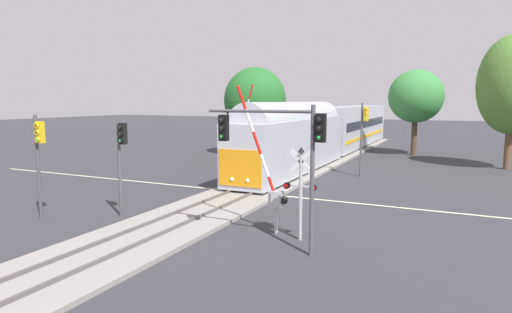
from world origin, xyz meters
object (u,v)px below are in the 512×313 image
at_px(traffic_signal_median, 121,150).
at_px(traffic_signal_near_right, 280,142).
at_px(traffic_signal_far_side, 363,128).
at_px(elm_centre_background, 416,97).
at_px(oak_behind_train, 255,101).
at_px(crossing_gate_far, 237,145).
at_px(crossing_signal_mast, 300,184).
at_px(commuter_train, 331,129).
at_px(traffic_signal_near_left, 39,150).
at_px(crossing_gate_near, 272,186).

xyz_separation_m(traffic_signal_median, traffic_signal_near_right, (8.65, -1.24, 0.86)).
distance_m(traffic_signal_far_side, traffic_signal_near_right, 17.44).
height_order(elm_centre_background, oak_behind_train, oak_behind_train).
bearing_deg(crossing_gate_far, oak_behind_train, 107.54).
relative_size(crossing_signal_mast, crossing_gate_far, 0.55).
bearing_deg(crossing_signal_mast, traffic_signal_near_right, -99.46).
relative_size(traffic_signal_median, traffic_signal_far_side, 0.89).
bearing_deg(traffic_signal_far_side, oak_behind_train, 147.05).
distance_m(commuter_train, elm_centre_background, 9.61).
xyz_separation_m(commuter_train, traffic_signal_near_right, (5.56, -26.92, 1.32)).
xyz_separation_m(commuter_train, traffic_signal_far_side, (5.04, -9.49, 0.83)).
height_order(crossing_signal_mast, crossing_gate_far, crossing_gate_far).
bearing_deg(commuter_train, traffic_signal_near_left, -102.95).
height_order(traffic_signal_far_side, elm_centre_background, elm_centre_background).
relative_size(crossing_gate_far, oak_behind_train, 0.76).
distance_m(traffic_signal_far_side, oak_behind_train, 15.16).
distance_m(crossing_gate_near, traffic_signal_far_side, 15.49).
bearing_deg(traffic_signal_median, crossing_gate_far, 95.27).
distance_m(crossing_gate_far, traffic_signal_median, 14.46).
bearing_deg(crossing_signal_mast, traffic_signal_far_side, 92.80).
height_order(commuter_train, traffic_signal_near_left, commuter_train).
relative_size(commuter_train, traffic_signal_near_right, 7.70).
relative_size(traffic_signal_near_left, traffic_signal_near_right, 0.90).
bearing_deg(crossing_gate_far, traffic_signal_near_right, -57.39).
bearing_deg(elm_centre_background, commuter_train, -142.51).
distance_m(crossing_gate_far, traffic_signal_near_right, 18.62).
bearing_deg(crossing_signal_mast, crossing_gate_far, 126.00).
distance_m(crossing_gate_near, elm_centre_background, 30.79).
bearing_deg(elm_centre_background, traffic_signal_median, -108.24).
height_order(crossing_gate_near, traffic_signal_far_side, crossing_gate_near).
height_order(crossing_gate_near, oak_behind_train, oak_behind_train).
bearing_deg(traffic_signal_near_right, oak_behind_train, 117.17).
xyz_separation_m(commuter_train, elm_centre_background, (7.19, 5.52, 3.18)).
height_order(traffic_signal_far_side, traffic_signal_near_right, traffic_signal_near_right).
bearing_deg(crossing_gate_near, traffic_signal_near_right, -59.98).
bearing_deg(traffic_signal_near_left, traffic_signal_far_side, 57.79).
xyz_separation_m(traffic_signal_near_left, elm_centre_background, (13.53, 33.07, 2.66)).
bearing_deg(traffic_signal_median, crossing_signal_mast, 1.76).
distance_m(traffic_signal_median, traffic_signal_far_side, 18.11).
bearing_deg(crossing_gate_far, traffic_signal_near_left, -96.76).
bearing_deg(commuter_train, traffic_signal_median, -96.86).
relative_size(crossing_signal_mast, elm_centre_background, 0.44).
relative_size(crossing_gate_far, traffic_signal_near_right, 1.25).
relative_size(crossing_gate_far, traffic_signal_median, 1.41).
xyz_separation_m(crossing_signal_mast, traffic_signal_far_side, (-0.78, 15.91, 1.31)).
bearing_deg(traffic_signal_near_right, traffic_signal_median, 171.83).
bearing_deg(elm_centre_background, crossing_gate_near, -95.27).
xyz_separation_m(crossing_signal_mast, traffic_signal_near_right, (-0.25, -1.52, 1.79)).
height_order(crossing_gate_near, traffic_signal_median, crossing_gate_near).
xyz_separation_m(traffic_signal_far_side, traffic_signal_near_right, (0.52, -17.43, 0.48)).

